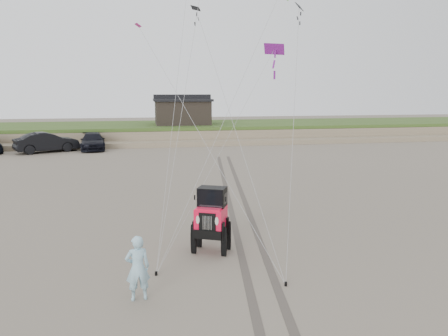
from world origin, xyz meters
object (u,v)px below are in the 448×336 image
(truck_b, at_px, (47,142))
(jeep, at_px, (211,227))
(cabin, at_px, (182,111))
(man, at_px, (138,268))
(truck_c, at_px, (93,141))

(truck_b, height_order, jeep, truck_b)
(cabin, xyz_separation_m, jeep, (-2.37, -35.77, -2.34))
(truck_b, height_order, man, truck_b)
(cabin, relative_size, truck_b, 1.17)
(jeep, xyz_separation_m, man, (-2.44, -3.10, -0.01))
(man, bearing_deg, cabin, -104.59)
(truck_c, distance_m, man, 31.76)
(man, bearing_deg, truck_c, -89.64)
(cabin, distance_m, truck_c, 12.04)
(jeep, bearing_deg, man, -103.94)
(jeep, bearing_deg, cabin, 110.53)
(man, bearing_deg, truck_b, -82.34)
(truck_b, bearing_deg, truck_c, -99.72)
(cabin, height_order, man, cabin)
(truck_b, distance_m, truck_c, 4.04)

